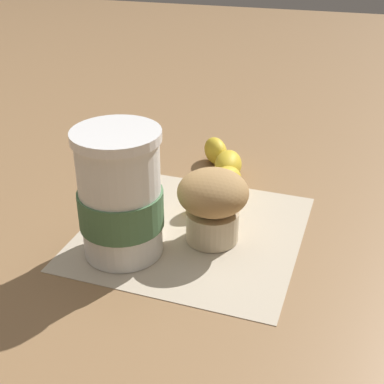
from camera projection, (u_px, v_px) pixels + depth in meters
ground_plane at (192, 232)px, 0.63m from camera, size 3.00×3.00×0.00m
paper_napkin at (192, 231)px, 0.63m from camera, size 0.26×0.26×0.00m
coffee_cup at (120, 197)px, 0.56m from camera, size 0.09×0.09×0.14m
muffin at (213, 202)px, 0.59m from camera, size 0.08×0.08×0.09m
banana at (219, 173)px, 0.72m from camera, size 0.20×0.09×0.04m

